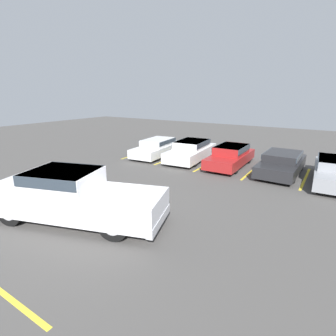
{
  "coord_description": "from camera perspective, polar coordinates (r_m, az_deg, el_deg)",
  "views": [
    {
      "loc": [
        6.72,
        -5.44,
        4.19
      ],
      "look_at": [
        0.7,
        3.91,
        1.0
      ],
      "focal_mm": 28.0,
      "sensor_mm": 36.0,
      "label": 1
    }
  ],
  "objects": [
    {
      "name": "stall_stripe_e",
      "position": [
        15.08,
        27.71,
        -2.01
      ],
      "size": [
        0.12,
        4.13,
        0.01
      ],
      "primitive_type": "cube",
      "color": "yellow",
      "rests_on": "ground_plane"
    },
    {
      "name": "stall_stripe_b",
      "position": [
        17.53,
        0.88,
        2.18
      ],
      "size": [
        0.12,
        4.13,
        0.01
      ],
      "primitive_type": "cube",
      "color": "yellow",
      "rests_on": "ground_plane"
    },
    {
      "name": "parked_sedan_e",
      "position": [
        14.74,
        32.8,
        -0.48
      ],
      "size": [
        2.07,
        4.68,
        1.22
      ],
      "rotation": [
        0.0,
        0.0,
        -1.52
      ],
      "color": "gray",
      "rests_on": "ground_plane"
    },
    {
      "name": "parked_sedan_a",
      "position": [
        18.18,
        -2.29,
        4.65
      ],
      "size": [
        2.17,
        4.77,
        1.15
      ],
      "rotation": [
        0.0,
        0.0,
        -1.48
      ],
      "color": "silver",
      "rests_on": "ground_plane"
    },
    {
      "name": "stall_stripe_d",
      "position": [
        15.48,
        17.91,
        -0.48
      ],
      "size": [
        0.12,
        4.13,
        0.01
      ],
      "primitive_type": "cube",
      "color": "yellow",
      "rests_on": "ground_plane"
    },
    {
      "name": "parked_sedan_b",
      "position": [
        16.94,
        5.09,
        3.97
      ],
      "size": [
        2.22,
        4.78,
        1.27
      ],
      "rotation": [
        0.0,
        0.0,
        -1.49
      ],
      "color": "silver",
      "rests_on": "ground_plane"
    },
    {
      "name": "stall_stripe_a",
      "position": [
        19.04,
        -5.97,
        3.21
      ],
      "size": [
        0.12,
        4.13,
        0.01
      ],
      "primitive_type": "cube",
      "color": "yellow",
      "rests_on": "ground_plane"
    },
    {
      "name": "parked_sedan_d",
      "position": [
        15.27,
        23.52,
        1.13
      ],
      "size": [
        1.92,
        4.47,
        1.15
      ],
      "rotation": [
        0.0,
        0.0,
        -1.59
      ],
      "color": "#232326",
      "rests_on": "ground_plane"
    },
    {
      "name": "parked_sedan_c",
      "position": [
        15.89,
        13.48,
        2.72
      ],
      "size": [
        1.78,
        4.48,
        1.23
      ],
      "rotation": [
        0.0,
        0.0,
        -1.55
      ],
      "color": "maroon",
      "rests_on": "ground_plane"
    },
    {
      "name": "pickup_truck",
      "position": [
        9.32,
        -19.88,
        -5.77
      ],
      "size": [
        6.45,
        3.76,
        1.76
      ],
      "rotation": [
        0.0,
        0.0,
        0.32
      ],
      "color": "silver",
      "rests_on": "ground_plane"
    },
    {
      "name": "stall_stripe_c",
      "position": [
        16.32,
        8.86,
        0.94
      ],
      "size": [
        0.12,
        4.13,
        0.01
      ],
      "primitive_type": "cube",
      "color": "yellow",
      "rests_on": "ground_plane"
    },
    {
      "name": "ground_plane",
      "position": [
        9.61,
        -16.65,
        -10.59
      ],
      "size": [
        60.0,
        60.0,
        0.0
      ],
      "primitive_type": "plane",
      "color": "#4C4947"
    }
  ]
}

